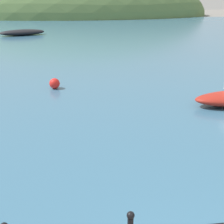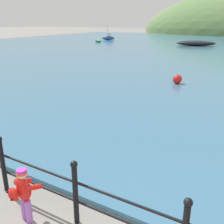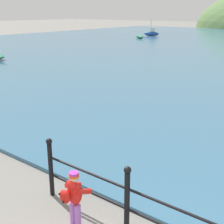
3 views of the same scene
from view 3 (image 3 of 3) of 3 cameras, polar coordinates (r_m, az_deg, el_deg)
name	(u,v)px [view 3 (image 3 of 3)]	position (r m, az deg, el deg)	size (l,w,h in m)	color
iron_railing	(179,221)	(4.79, 12.12, -18.86)	(5.54, 0.12, 1.21)	black
child_in_coat	(74,194)	(5.35, -7.05, -14.70)	(0.42, 0.55, 1.00)	#AD66C6
boat_green_fishing	(140,37)	(41.20, 5.09, 13.56)	(2.08, 1.73, 0.42)	#287551
boat_twin_mast	(152,33)	(45.17, 7.25, 14.10)	(2.15, 1.29, 2.26)	#1E4793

